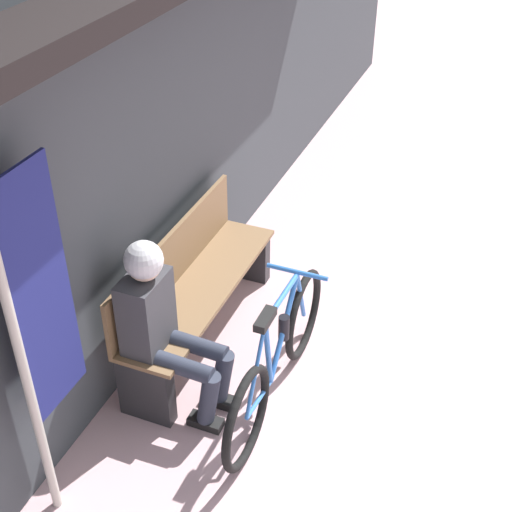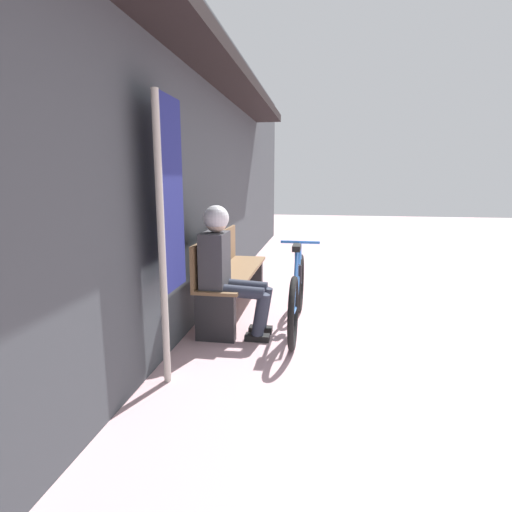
{
  "view_description": "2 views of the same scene",
  "coord_description": "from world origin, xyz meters",
  "px_view_note": "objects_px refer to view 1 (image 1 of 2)",
  "views": [
    {
      "loc": [
        -3.5,
        0.75,
        3.41
      ],
      "look_at": [
        0.03,
        2.19,
        0.77
      ],
      "focal_mm": 50.0,
      "sensor_mm": 36.0,
      "label": 1
    },
    {
      "loc": [
        -4.13,
        1.64,
        1.44
      ],
      "look_at": [
        -0.36,
        2.28,
        0.7
      ],
      "focal_mm": 28.0,
      "sensor_mm": 36.0,
      "label": 2
    }
  ],
  "objects_px": {
    "park_bench_near": "(194,290)",
    "person_seated": "(162,318)",
    "banner_pole": "(37,319)",
    "bicycle": "(278,358)"
  },
  "relations": [
    {
      "from": "bicycle",
      "to": "banner_pole",
      "type": "relative_size",
      "value": 0.82
    },
    {
      "from": "banner_pole",
      "to": "bicycle",
      "type": "bearing_deg",
      "value": -38.58
    },
    {
      "from": "person_seated",
      "to": "banner_pole",
      "type": "xyz_separation_m",
      "value": [
        -0.78,
        0.21,
        0.52
      ]
    },
    {
      "from": "bicycle",
      "to": "banner_pole",
      "type": "xyz_separation_m",
      "value": [
        -1.06,
        0.85,
        0.87
      ]
    },
    {
      "from": "park_bench_near",
      "to": "banner_pole",
      "type": "height_order",
      "value": "banner_pole"
    },
    {
      "from": "bicycle",
      "to": "person_seated",
      "type": "relative_size",
      "value": 1.36
    },
    {
      "from": "bicycle",
      "to": "person_seated",
      "type": "height_order",
      "value": "person_seated"
    },
    {
      "from": "park_bench_near",
      "to": "bicycle",
      "type": "xyz_separation_m",
      "value": [
        -0.36,
        -0.75,
        -0.06
      ]
    },
    {
      "from": "park_bench_near",
      "to": "person_seated",
      "type": "relative_size",
      "value": 1.42
    },
    {
      "from": "bicycle",
      "to": "person_seated",
      "type": "bearing_deg",
      "value": 114.02
    }
  ]
}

